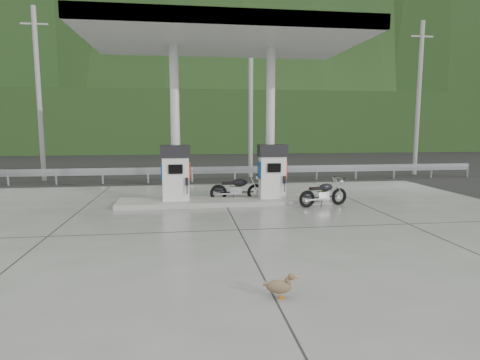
{
  "coord_description": "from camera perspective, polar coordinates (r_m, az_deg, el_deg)",
  "views": [
    {
      "loc": [
        -1.28,
        -10.59,
        2.56
      ],
      "look_at": [
        0.3,
        1.0,
        1.0
      ],
      "focal_mm": 30.0,
      "sensor_mm": 36.0,
      "label": 1
    }
  ],
  "objects": [
    {
      "name": "guardrail",
      "position": [
        18.72,
        -3.81,
        1.91
      ],
      "size": [
        26.0,
        0.16,
        1.42
      ],
      "primitive_type": null,
      "color": "gray",
      "rests_on": "ground"
    },
    {
      "name": "canopy_roof",
      "position": [
        13.45,
        -2.26,
        19.65
      ],
      "size": [
        8.5,
        5.0,
        0.4
      ],
      "primitive_type": "cube",
      "color": "silver",
      "rests_on": "canopy_column_left"
    },
    {
      "name": "duck",
      "position": [
        6.2,
        5.51,
        -14.91
      ],
      "size": [
        0.49,
        0.26,
        0.34
      ],
      "primitive_type": null,
      "rotation": [
        0.0,
        0.0,
        -0.28
      ],
      "color": "brown",
      "rests_on": "forecourt_apron"
    },
    {
      "name": "utility_pole_a",
      "position": [
        21.23,
        -26.69,
        10.69
      ],
      "size": [
        0.22,
        0.22,
        8.0
      ],
      "primitive_type": "cylinder",
      "color": "gray",
      "rests_on": "ground"
    },
    {
      "name": "motorcycle_left",
      "position": [
        13.79,
        -0.42,
        -1.28
      ],
      "size": [
        1.76,
        0.61,
        0.82
      ],
      "primitive_type": null,
      "rotation": [
        0.0,
        0.0,
        -0.03
      ],
      "color": "black",
      "rests_on": "forecourt_apron"
    },
    {
      "name": "canopy_column_right",
      "position": [
        13.79,
        4.33,
        8.03
      ],
      "size": [
        0.3,
        0.3,
        5.0
      ],
      "primitive_type": "cylinder",
      "color": "silver",
      "rests_on": "pump_island"
    },
    {
      "name": "motorcycle_right",
      "position": [
        13.17,
        11.79,
        -1.95
      ],
      "size": [
        1.74,
        0.92,
        0.78
      ],
      "primitive_type": null,
      "rotation": [
        0.0,
        0.0,
        0.25
      ],
      "color": "black",
      "rests_on": "forecourt_apron"
    },
    {
      "name": "ground",
      "position": [
        10.97,
        -0.85,
        -5.9
      ],
      "size": [
        160.0,
        160.0,
        0.0
      ],
      "primitive_type": "plane",
      "color": "black",
      "rests_on": "ground"
    },
    {
      "name": "canopy_column_left",
      "position": [
        13.49,
        -9.21,
        7.97
      ],
      "size": [
        0.3,
        0.3,
        5.0
      ],
      "primitive_type": "cylinder",
      "color": "silver",
      "rests_on": "pump_island"
    },
    {
      "name": "utility_pole_b",
      "position": [
        20.41,
        1.54,
        11.64
      ],
      "size": [
        0.22,
        0.22,
        8.0
      ],
      "primitive_type": "cylinder",
      "color": "gray",
      "rests_on": "ground"
    },
    {
      "name": "utility_pole_c",
      "position": [
        23.59,
        24.05,
        10.44
      ],
      "size": [
        0.22,
        0.22,
        8.0
      ],
      "primitive_type": "cylinder",
      "color": "gray",
      "rests_on": "ground"
    },
    {
      "name": "forested_hills",
      "position": [
        70.65,
        -6.75,
        5.46
      ],
      "size": [
        100.0,
        40.0,
        140.0
      ],
      "primitive_type": null,
      "color": "black",
      "rests_on": "ground"
    },
    {
      "name": "pump_island",
      "position": [
        13.38,
        -2.14,
        -3.03
      ],
      "size": [
        7.0,
        1.4,
        0.15
      ],
      "primitive_type": "cube",
      "color": "#9A9790",
      "rests_on": "forecourt_apron"
    },
    {
      "name": "forecourt_apron",
      "position": [
        10.97,
        -0.85,
        -5.85
      ],
      "size": [
        18.0,
        14.0,
        0.02
      ],
      "primitive_type": "cube",
      "color": "slate",
      "rests_on": "ground"
    },
    {
      "name": "road",
      "position": [
        22.27,
        -4.42,
        0.98
      ],
      "size": [
        60.0,
        7.0,
        0.01
      ],
      "primitive_type": "cube",
      "color": "black",
      "rests_on": "ground"
    },
    {
      "name": "gas_pump_right",
      "position": [
        13.48,
        4.62,
        1.23
      ],
      "size": [
        0.95,
        0.55,
        1.8
      ],
      "primitive_type": null,
      "color": "silver",
      "rests_on": "pump_island"
    },
    {
      "name": "gas_pump_left",
      "position": [
        13.18,
        -9.11,
        1.01
      ],
      "size": [
        0.95,
        0.55,
        1.8
      ],
      "primitive_type": null,
      "color": "silver",
      "rests_on": "pump_island"
    },
    {
      "name": "tree_band",
      "position": [
        40.61,
        -6.02,
        8.17
      ],
      "size": [
        80.0,
        6.0,
        6.0
      ],
      "primitive_type": "cube",
      "color": "black",
      "rests_on": "ground"
    }
  ]
}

